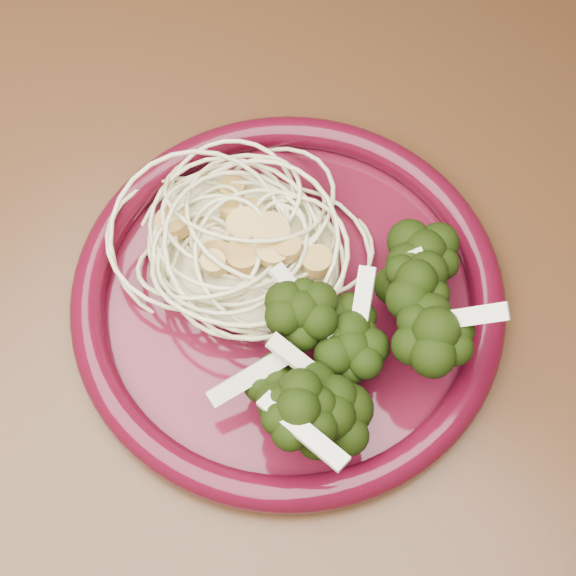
% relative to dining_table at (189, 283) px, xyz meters
% --- Properties ---
extents(dining_table, '(1.20, 0.80, 0.75)m').
position_rel_dining_table_xyz_m(dining_table, '(0.00, 0.00, 0.00)').
color(dining_table, '#472814').
rests_on(dining_table, ground).
extents(dinner_plate, '(0.33, 0.33, 0.02)m').
position_rel_dining_table_xyz_m(dinner_plate, '(0.10, 0.00, 0.11)').
color(dinner_plate, '#440B18').
rests_on(dinner_plate, dining_table).
extents(spaghetti_pile, '(0.15, 0.14, 0.03)m').
position_rel_dining_table_xyz_m(spaghetti_pile, '(0.06, 0.01, 0.12)').
color(spaghetti_pile, beige).
rests_on(spaghetti_pile, dinner_plate).
extents(scallop_cluster, '(0.14, 0.14, 0.04)m').
position_rel_dining_table_xyz_m(scallop_cluster, '(0.06, 0.01, 0.15)').
color(scallop_cluster, tan).
rests_on(scallop_cluster, spaghetti_pile).
extents(broccoli_pile, '(0.12, 0.17, 0.05)m').
position_rel_dining_table_xyz_m(broccoli_pile, '(0.16, -0.01, 0.13)').
color(broccoli_pile, black).
rests_on(broccoli_pile, dinner_plate).
extents(onion_garnish, '(0.08, 0.11, 0.05)m').
position_rel_dining_table_xyz_m(onion_garnish, '(0.16, -0.01, 0.16)').
color(onion_garnish, beige).
rests_on(onion_garnish, broccoli_pile).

